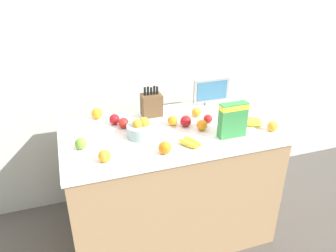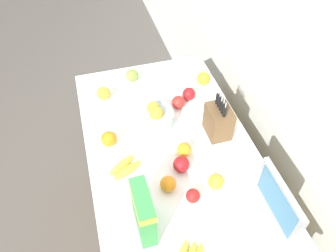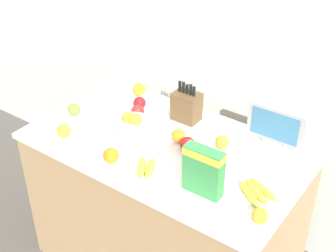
# 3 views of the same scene
# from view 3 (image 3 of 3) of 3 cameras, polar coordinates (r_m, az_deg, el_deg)

# --- Properties ---
(wall_back) EXTENTS (9.00, 0.06, 2.60)m
(wall_back) POSITION_cam_3_polar(r_m,az_deg,el_deg) (2.88, 7.40, 9.92)
(wall_back) COLOR silver
(wall_back) RESTS_ON ground_plane
(counter) EXTENTS (1.53, 0.87, 0.94)m
(counter) POSITION_cam_3_polar(r_m,az_deg,el_deg) (2.86, -0.25, -9.83)
(counter) COLOR tan
(counter) RESTS_ON ground_plane
(knife_block) EXTENTS (0.16, 0.12, 0.28)m
(knife_block) POSITION_cam_3_polar(r_m,az_deg,el_deg) (2.73, 2.28, 2.45)
(knife_block) COLOR brown
(knife_block) RESTS_ON counter
(small_monitor) EXTENTS (0.32, 0.03, 0.22)m
(small_monitor) POSITION_cam_3_polar(r_m,az_deg,el_deg) (2.55, 12.94, -0.03)
(small_monitor) COLOR gray
(small_monitor) RESTS_ON counter
(cereal_box) EXTENTS (0.20, 0.07, 0.25)m
(cereal_box) POSITION_cam_3_polar(r_m,az_deg,el_deg) (2.16, 4.34, -5.26)
(cereal_box) COLOR #338442
(cereal_box) RESTS_ON counter
(fruit_bowl) EXTENTS (0.21, 0.21, 0.14)m
(fruit_bowl) POSITION_cam_3_polar(r_m,az_deg,el_deg) (2.62, -4.36, -0.01)
(fruit_bowl) COLOR #99B2B7
(fruit_bowl) RESTS_ON counter
(banana_bunch_left) EXTENTS (0.22, 0.20, 0.04)m
(banana_bunch_left) POSITION_cam_3_polar(r_m,az_deg,el_deg) (2.25, 10.69, -7.87)
(banana_bunch_left) COLOR yellow
(banana_bunch_left) RESTS_ON counter
(banana_bunch_right) EXTENTS (0.15, 0.18, 0.04)m
(banana_bunch_right) POSITION_cam_3_polar(r_m,az_deg,el_deg) (2.35, -2.72, -5.09)
(banana_bunch_right) COLOR yellow
(banana_bunch_right) RESTS_ON counter
(apple_leftmost) EXTENTS (0.08, 0.08, 0.08)m
(apple_leftmost) POSITION_cam_3_polar(r_m,az_deg,el_deg) (2.87, -3.49, 2.82)
(apple_leftmost) COLOR #A31419
(apple_leftmost) RESTS_ON counter
(apple_rear) EXTENTS (0.08, 0.08, 0.08)m
(apple_rear) POSITION_cam_3_polar(r_m,az_deg,el_deg) (2.85, -11.40, 1.99)
(apple_rear) COLOR #6B9E33
(apple_rear) RESTS_ON counter
(apple_front) EXTENTS (0.08, 0.08, 0.08)m
(apple_front) POSITION_cam_3_polar(r_m,az_deg,el_deg) (2.49, 2.40, -2.23)
(apple_front) COLOR #A31419
(apple_front) RESTS_ON counter
(apple_middle) EXTENTS (0.08, 0.08, 0.08)m
(apple_middle) POSITION_cam_3_polar(r_m,az_deg,el_deg) (2.79, -3.71, 1.83)
(apple_middle) COLOR red
(apple_middle) RESTS_ON counter
(apple_by_knife_block) EXTENTS (0.07, 0.07, 0.07)m
(apple_by_knife_block) POSITION_cam_3_polar(r_m,az_deg,el_deg) (2.42, 5.90, -3.77)
(apple_by_knife_block) COLOR red
(apple_by_knife_block) RESTS_ON counter
(orange_front_right) EXTENTS (0.08, 0.08, 0.08)m
(orange_front_right) POSITION_cam_3_polar(r_m,az_deg,el_deg) (2.39, 2.94, -4.00)
(orange_front_right) COLOR orange
(orange_front_right) RESTS_ON counter
(orange_front_left) EXTENTS (0.08, 0.08, 0.08)m
(orange_front_left) POSITION_cam_3_polar(r_m,az_deg,el_deg) (3.02, -3.56, 4.49)
(orange_front_left) COLOR orange
(orange_front_left) RESTS_ON counter
(orange_by_cereal) EXTENTS (0.08, 0.08, 0.08)m
(orange_by_cereal) POSITION_cam_3_polar(r_m,az_deg,el_deg) (2.42, -6.97, -3.59)
(orange_by_cereal) COLOR orange
(orange_by_cereal) RESTS_ON counter
(orange_mid_left) EXTENTS (0.07, 0.07, 0.07)m
(orange_mid_left) POSITION_cam_3_polar(r_m,az_deg,el_deg) (2.56, 1.30, -1.21)
(orange_mid_left) COLOR orange
(orange_mid_left) RESTS_ON counter
(orange_mid_right) EXTENTS (0.08, 0.08, 0.08)m
(orange_mid_right) POSITION_cam_3_polar(r_m,az_deg,el_deg) (2.66, -12.60, -0.56)
(orange_mid_right) COLOR orange
(orange_mid_right) RESTS_ON counter
(orange_back_center) EXTENTS (0.08, 0.08, 0.08)m
(orange_back_center) POSITION_cam_3_polar(r_m,az_deg,el_deg) (2.52, 6.62, -1.98)
(orange_back_center) COLOR orange
(orange_back_center) RESTS_ON counter
(orange_front_center) EXTENTS (0.07, 0.07, 0.07)m
(orange_front_center) POSITION_cam_3_polar(r_m,az_deg,el_deg) (2.10, 11.15, -10.67)
(orange_front_center) COLOR orange
(orange_front_center) RESTS_ON counter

